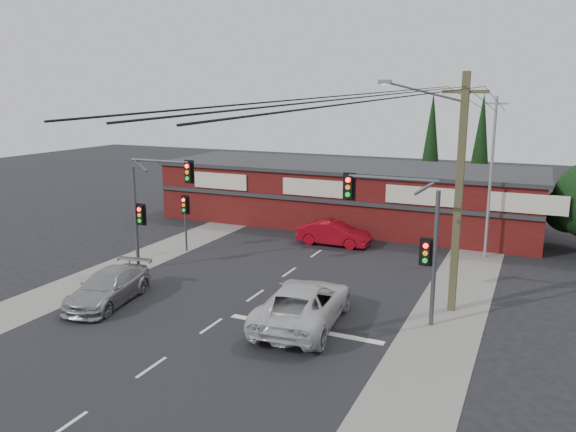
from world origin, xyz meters
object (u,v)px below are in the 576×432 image
at_px(silver_suv, 108,287).
at_px(utility_pole, 456,186).
at_px(shop_building, 347,194).
at_px(white_suv, 303,304).
at_px(red_sedan, 334,233).

xyz_separation_m(silver_suv, utility_pole, (13.89, 5.44, 4.67)).
bearing_deg(shop_building, silver_suv, -103.14).
bearing_deg(white_suv, utility_pole, -147.51).
relative_size(shop_building, utility_pole, 2.73).
distance_m(white_suv, red_sedan, 12.28).
bearing_deg(utility_pole, shop_building, 123.76).
xyz_separation_m(white_suv, utility_pole, (5.10, 4.02, 4.53)).
distance_m(silver_suv, shop_building, 20.01).
relative_size(red_sedan, utility_pole, 0.45).
bearing_deg(white_suv, red_sedan, -81.62).
distance_m(shop_building, utility_pole, 17.15).
bearing_deg(white_suv, silver_suv, 3.44).
xyz_separation_m(shop_building, utility_pole, (9.36, -14.00, 3.26)).
relative_size(white_suv, utility_pole, 0.62).
xyz_separation_m(silver_suv, red_sedan, (5.80, 13.33, 0.01)).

